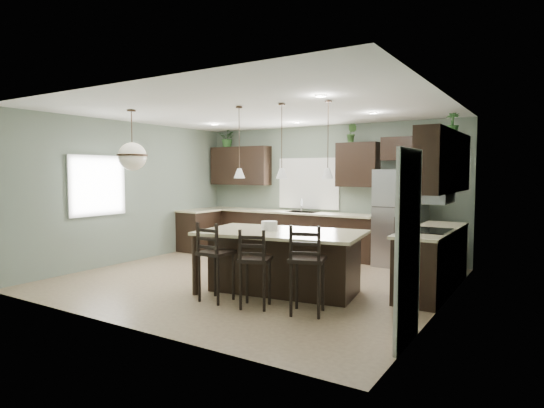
{
  "coord_description": "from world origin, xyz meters",
  "views": [
    {
      "loc": [
        4.24,
        -6.22,
        1.8
      ],
      "look_at": [
        0.1,
        0.4,
        1.25
      ],
      "focal_mm": 30.0,
      "sensor_mm": 36.0,
      "label": 1
    }
  ],
  "objects": [
    {
      "name": "right_upper_cabs",
      "position": [
        2.83,
        0.87,
        1.95
      ],
      "size": [
        0.34,
        2.35,
        0.9
      ],
      "primitive_type": "cube",
      "color": "black",
      "rests_on": "room_shell"
    },
    {
      "name": "right_lower_cabs",
      "position": [
        2.7,
        0.87,
        0.45
      ],
      "size": [
        0.6,
        2.35,
        0.9
      ],
      "primitive_type": "cube",
      "color": "black",
      "rests_on": "ground"
    },
    {
      "name": "back_upper_right",
      "position": [
        0.8,
        2.58,
        1.95
      ],
      "size": [
        0.85,
        0.34,
        0.9
      ],
      "primitive_type": "cube",
      "color": "black",
      "rests_on": "room_shell"
    },
    {
      "name": "microwave",
      "position": [
        2.78,
        0.6,
        1.55
      ],
      "size": [
        0.4,
        0.75,
        0.4
      ],
      "primitive_type": "cube",
      "color": "gray",
      "rests_on": "right_upper_cabs"
    },
    {
      "name": "plant_right_wall",
      "position": [
        2.8,
        1.54,
        2.58
      ],
      "size": [
        0.21,
        0.21,
        0.36
      ],
      "primitive_type": "imported",
      "rotation": [
        0.0,
        0.0,
        0.04
      ],
      "color": "#2A5826",
      "rests_on": "right_upper_cabs"
    },
    {
      "name": "window_left",
      "position": [
        -2.98,
        -0.8,
        1.55
      ],
      "size": [
        0.02,
        1.1,
        1.0
      ],
      "primitive_type": "cube",
      "color": "white",
      "rests_on": "room_shell"
    },
    {
      "name": "fridge_header",
      "position": [
        1.85,
        2.58,
        2.25
      ],
      "size": [
        1.05,
        0.34,
        0.45
      ],
      "primitive_type": "cube",
      "color": "black",
      "rests_on": "room_shell"
    },
    {
      "name": "refrigerator",
      "position": [
        1.75,
        2.39,
        0.93
      ],
      "size": [
        0.9,
        0.74,
        1.85
      ],
      "primitive_type": "cube",
      "color": "#96979E",
      "rests_on": "ground"
    },
    {
      "name": "pendant_center",
      "position": [
        0.82,
        -0.48,
        2.25
      ],
      "size": [
        0.17,
        0.17,
        1.1
      ],
      "primitive_type": null,
      "color": "silver",
      "rests_on": "room_shell"
    },
    {
      "name": "faucet",
      "position": [
        -0.4,
        2.4,
        1.08
      ],
      "size": [
        0.02,
        0.02,
        0.28
      ],
      "primitive_type": "cylinder",
      "color": "silver",
      "rests_on": "back_countertop"
    },
    {
      "name": "chandelier",
      "position": [
        -1.56,
        -1.19,
        2.31
      ],
      "size": [
        0.49,
        0.49,
        0.98
      ],
      "primitive_type": null,
      "color": "#F6E8C9",
      "rests_on": "room_shell"
    },
    {
      "name": "left_return_countertop",
      "position": [
        -2.68,
        1.7,
        0.92
      ],
      "size": [
        0.66,
        0.96,
        0.04
      ],
      "primitive_type": "cube",
      "color": "beige",
      "rests_on": "left_return_cabs"
    },
    {
      "name": "back_countertop",
      "position": [
        -0.85,
        2.43,
        0.92
      ],
      "size": [
        4.2,
        0.66,
        0.04
      ],
      "primitive_type": "cube",
      "color": "beige",
      "rests_on": "back_lower_cabs"
    },
    {
      "name": "back_upper_left",
      "position": [
        -2.15,
        2.58,
        1.95
      ],
      "size": [
        1.55,
        0.34,
        0.9
      ],
      "primitive_type": "cube",
      "color": "black",
      "rests_on": "room_shell"
    },
    {
      "name": "kitchen_island",
      "position": [
        0.82,
        -0.48,
        0.46
      ],
      "size": [
        2.56,
        1.7,
        0.92
      ],
      "primitive_type": "cube",
      "rotation": [
        0.0,
        0.0,
        0.15
      ],
      "color": "black",
      "rests_on": "ground"
    },
    {
      "name": "sink_inset",
      "position": [
        -0.4,
        2.43,
        0.94
      ],
      "size": [
        0.7,
        0.45,
        0.01
      ],
      "primitive_type": "cube",
      "color": "gray",
      "rests_on": "back_countertop"
    },
    {
      "name": "plant_back_right",
      "position": [
        0.67,
        2.55,
        2.59
      ],
      "size": [
        0.22,
        0.19,
        0.38
      ],
      "primitive_type": "imported",
      "rotation": [
        0.0,
        0.0,
        -0.09
      ],
      "color": "#335926",
      "rests_on": "back_upper_right"
    },
    {
      "name": "bar_stool_center",
      "position": [
        0.91,
        -1.31,
        0.53
      ],
      "size": [
        0.5,
        0.5,
        1.06
      ],
      "primitive_type": "cube",
      "rotation": [
        0.0,
        0.0,
        0.35
      ],
      "color": "black",
      "rests_on": "ground"
    },
    {
      "name": "right_countertop",
      "position": [
        2.68,
        0.87,
        0.92
      ],
      "size": [
        0.66,
        2.35,
        0.04
      ],
      "primitive_type": "cube",
      "color": "beige",
      "rests_on": "right_lower_cabs"
    },
    {
      "name": "pendant_right",
      "position": [
        1.51,
        -0.37,
        2.25
      ],
      "size": [
        0.17,
        0.17,
        1.1
      ],
      "primitive_type": null,
      "color": "white",
      "rests_on": "room_shell"
    },
    {
      "name": "pendant_left",
      "position": [
        0.12,
        -0.58,
        2.25
      ],
      "size": [
        0.17,
        0.17,
        1.1
      ],
      "primitive_type": null,
      "color": "white",
      "rests_on": "room_shell"
    },
    {
      "name": "back_lower_cabs",
      "position": [
        -0.85,
        2.45,
        0.45
      ],
      "size": [
        4.2,
        0.6,
        0.9
      ],
      "primitive_type": "cube",
      "color": "black",
      "rests_on": "ground"
    },
    {
      "name": "left_return_cabs",
      "position": [
        -2.7,
        1.7,
        0.45
      ],
      "size": [
        0.6,
        0.9,
        0.9
      ],
      "primitive_type": "cube",
      "color": "black",
      "rests_on": "ground"
    },
    {
      "name": "room_shell",
      "position": [
        0.0,
        0.0,
        1.7
      ],
      "size": [
        6.0,
        6.0,
        6.0
      ],
      "color": "slate",
      "rests_on": "ground"
    },
    {
      "name": "bar_stool_left",
      "position": [
        0.28,
        -1.34,
        0.56
      ],
      "size": [
        0.42,
        0.42,
        1.11
      ],
      "primitive_type": "cube",
      "rotation": [
        0.0,
        0.0,
        -0.02
      ],
      "color": "black",
      "rests_on": "ground"
    },
    {
      "name": "plant_back_left",
      "position": [
        -2.5,
        2.55,
        2.62
      ],
      "size": [
        0.4,
        0.35,
        0.44
      ],
      "primitive_type": "imported",
      "rotation": [
        0.0,
        0.0,
        0.02
      ],
      "color": "#2A5425",
      "rests_on": "back_upper_left"
    },
    {
      "name": "wall_oven_front",
      "position": [
        2.4,
        0.6,
        0.45
      ],
      "size": [
        0.01,
        0.72,
        0.6
      ],
      "primitive_type": "cube",
      "color": "gray",
      "rests_on": "right_lower_cabs"
    },
    {
      "name": "pantry_door",
      "position": [
        2.98,
        -1.55,
        1.02
      ],
      "size": [
        0.04,
        0.82,
        2.04
      ],
      "primitive_type": "cube",
      "color": "white",
      "rests_on": "ground"
    },
    {
      "name": "window_back",
      "position": [
        -0.4,
        2.73,
        1.55
      ],
      "size": [
        1.35,
        0.02,
        1.0
      ],
      "primitive_type": "cube",
      "color": "white",
      "rests_on": "room_shell"
    },
    {
      "name": "cooktop",
      "position": [
        2.68,
        0.6,
        0.94
      ],
      "size": [
        0.58,
        0.75,
        0.02
      ],
      "primitive_type": "cube",
      "color": "black",
      "rests_on": "right_countertop"
    },
    {
      "name": "serving_dish",
      "position": [
        0.62,
        -0.51,
        0.99
      ],
      "size": [
        0.24,
        0.24,
        0.14
      ],
      "primitive_type": "cylinder",
      "color": "silver",
      "rests_on": "kitchen_island"
    },
    {
      "name": "bar_stool_right",
      "position": [
        1.62,
        -1.19,
        0.58
      ],
      "size": [
        0.53,
        0.53,
        1.15
      ],
      "primitive_type": "cube",
      "rotation": [
        0.0,
        0.0,
        0.3
      ],
      "color": "black",
      "rests_on": "ground"
    },
    {
      "name": "ground",
      "position": [
        0.0,
        0.0,
        0.0
      ],
      "size": [
        6.0,
        6.0,
        0.0
      ],
      "primitive_type": "plane",
      "color": "#9E8466",
      "rests_on": "ground"
    }
  ]
}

